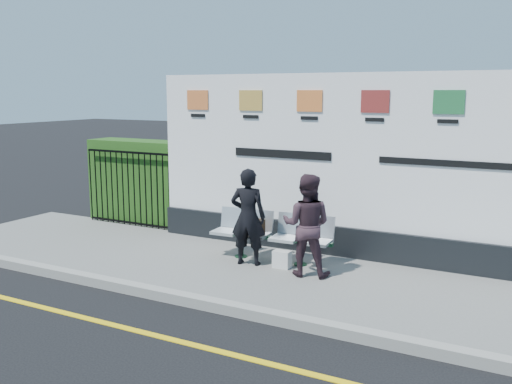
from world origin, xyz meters
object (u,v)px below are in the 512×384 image
Objects in this scene: woman_left at (248,217)px; woman_right at (307,225)px; billboard at (374,180)px; bench at (270,248)px.

woman_left reaches higher than woman_right.
billboard is 5.22× the size of woman_left.
billboard is 1.99m from bench.
woman_right is at bearing -29.17° from bench.
woman_left is at bearing -143.71° from billboard.
woman_left is (-0.23, -0.32, 0.55)m from bench.
billboard is at bearing 28.74° from bench.
billboard is 4.01× the size of bench.
bench is 1.04m from woman_right.
bench is at bearing -139.32° from woman_left.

